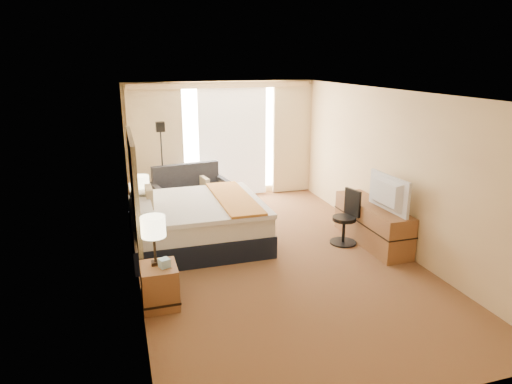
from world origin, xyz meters
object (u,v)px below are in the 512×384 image
object	(u,v)px
loveseat	(191,197)
floor_lamp	(162,149)
nightstand_left	(160,286)
television	(384,193)
media_dresser	(372,224)
desk_chair	(346,220)
bed	(196,222)
lamp_left	(153,228)
nightstand_right	(146,222)
lamp_right	(141,183)

from	to	relation	value
loveseat	floor_lamp	size ratio (longest dim) A/B	0.89
nightstand_left	television	xyz separation A→B (m)	(3.65, 0.70, 0.72)
media_dresser	desk_chair	bearing A→B (deg)	163.22
bed	lamp_left	world-z (taller)	lamp_left
nightstand_right	loveseat	size ratio (longest dim) A/B	0.33
floor_lamp	nightstand_left	bearing A→B (deg)	-96.99
floor_lamp	media_dresser	bearing A→B (deg)	-41.12
floor_lamp	desk_chair	distance (m)	3.98
bed	floor_lamp	bearing A→B (deg)	99.65
nightstand_right	floor_lamp	world-z (taller)	floor_lamp
nightstand_left	bed	world-z (taller)	bed
media_dresser	television	distance (m)	0.73
lamp_right	media_dresser	bearing A→B (deg)	-20.15
desk_chair	lamp_left	world-z (taller)	lamp_left
television	desk_chair	bearing A→B (deg)	35.70
nightstand_right	desk_chair	world-z (taller)	desk_chair
media_dresser	bed	distance (m)	3.01
bed	television	size ratio (longest dim) A/B	2.18
nightstand_left	lamp_right	world-z (taller)	lamp_right
media_dresser	loveseat	xyz separation A→B (m)	(-2.70, 2.59, -0.03)
nightstand_right	loveseat	xyz separation A→B (m)	(1.00, 1.14, 0.04)
lamp_left	loveseat	bearing A→B (deg)	73.98
bed	nightstand_right	bearing A→B (deg)	143.41
bed	lamp_right	bearing A→B (deg)	148.36
loveseat	desk_chair	xyz separation A→B (m)	(2.28, -2.46, 0.10)
floor_lamp	lamp_left	size ratio (longest dim) A/B	2.86
television	lamp_right	bearing A→B (deg)	62.44
desk_chair	lamp_right	size ratio (longest dim) A/B	1.59
nightstand_right	floor_lamp	xyz separation A→B (m)	(0.47, 1.37, 1.04)
loveseat	television	distance (m)	4.01
floor_lamp	television	size ratio (longest dim) A/B	1.83
nightstand_left	lamp_left	bearing A→B (deg)	114.61
nightstand_left	lamp_right	xyz separation A→B (m)	(-0.04, 2.42, 0.73)
bed	loveseat	world-z (taller)	bed
nightstand_left	desk_chair	size ratio (longest dim) A/B	0.58
nightstand_left	loveseat	xyz separation A→B (m)	(1.00, 3.64, 0.04)
lamp_left	nightstand_right	bearing A→B (deg)	89.36
bed	lamp_left	xyz separation A→B (m)	(-0.84, -1.84, 0.66)
lamp_right	nightstand_left	bearing A→B (deg)	-89.07
floor_lamp	desk_chair	size ratio (longest dim) A/B	1.97
floor_lamp	lamp_right	size ratio (longest dim) A/B	3.14
nightstand_right	television	xyz separation A→B (m)	(3.65, -1.80, 0.72)
floor_lamp	lamp_left	bearing A→B (deg)	-97.50
nightstand_left	bed	xyz separation A→B (m)	(0.81, 1.90, 0.12)
bed	lamp_left	distance (m)	2.13
desk_chair	floor_lamp	bearing A→B (deg)	123.12
lamp_right	bed	bearing A→B (deg)	-31.64
loveseat	lamp_left	size ratio (longest dim) A/B	2.55
desk_chair	lamp_right	world-z (taller)	lamp_right
nightstand_right	bed	size ratio (longest dim) A/B	0.25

